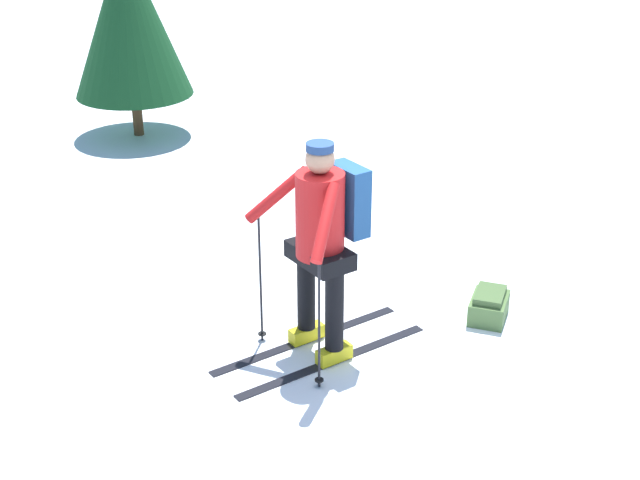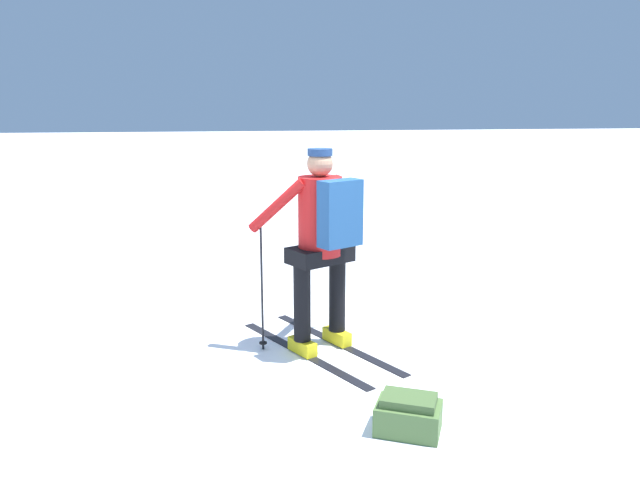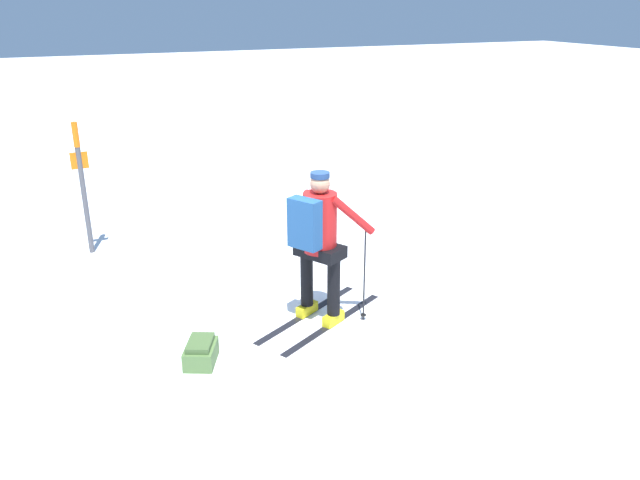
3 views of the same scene
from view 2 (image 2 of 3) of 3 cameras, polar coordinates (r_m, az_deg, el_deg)
The scene contains 3 objects.
ground_plane at distance 5.37m, azimuth -0.29°, elevation -11.49°, with size 80.00×80.00×0.00m, color white.
skier at distance 5.39m, azimuth 0.20°, elevation 0.47°, with size 1.82×1.31×1.80m.
dropped_backpack at distance 4.41m, azimuth 8.08°, elevation -15.57°, with size 0.46×0.52×0.26m.
Camera 2 is at (-4.85, 0.69, 2.20)m, focal length 35.00 mm.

